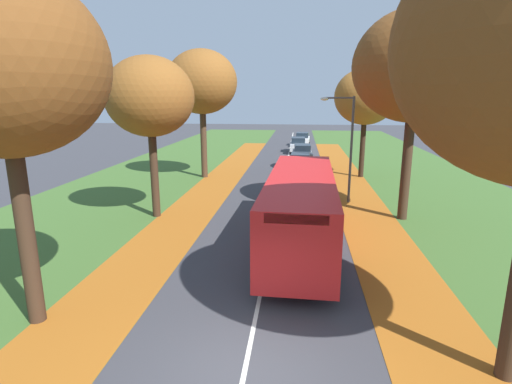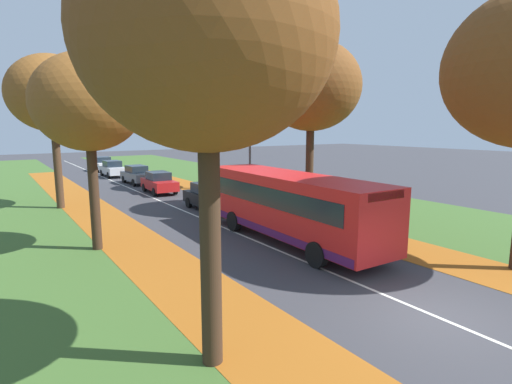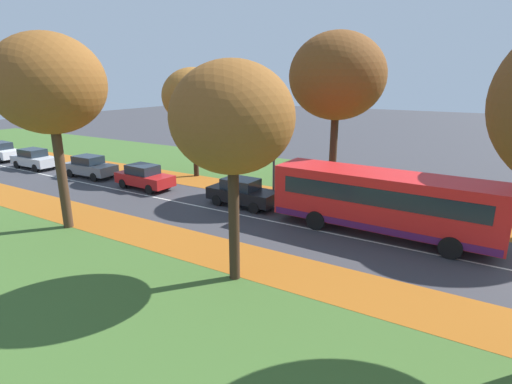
# 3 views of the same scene
# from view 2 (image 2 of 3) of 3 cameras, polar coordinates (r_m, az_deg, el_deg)

# --- Properties ---
(ground_plane) EXTENTS (160.00, 160.00, 0.00)m
(ground_plane) POSITION_cam_2_polar(r_m,az_deg,el_deg) (12.19, 24.27, -15.88)
(ground_plane) COLOR #38383D
(grass_verge_left) EXTENTS (12.00, 90.00, 0.01)m
(grass_verge_left) POSITION_cam_2_polar(r_m,az_deg,el_deg) (26.08, -32.54, -3.27)
(grass_verge_left) COLOR #3D6028
(grass_verge_left) RESTS_ON ground
(leaf_litter_left) EXTENTS (2.80, 60.00, 0.00)m
(leaf_litter_left) POSITION_cam_2_polar(r_m,az_deg,el_deg) (20.83, -19.24, -5.14)
(leaf_litter_left) COLOR #9E5619
(leaf_litter_left) RESTS_ON grass_verge_left
(grass_verge_right) EXTENTS (12.00, 90.00, 0.01)m
(grass_verge_right) POSITION_cam_2_polar(r_m,az_deg,el_deg) (32.15, 2.20, 0.32)
(grass_verge_right) COLOR #3D6028
(grass_verge_right) RESTS_ON ground
(leaf_litter_right) EXTENTS (2.80, 60.00, 0.00)m
(leaf_litter_right) POSITION_cam_2_polar(r_m,az_deg,el_deg) (24.71, 1.83, -2.40)
(leaf_litter_right) COLOR #9E5619
(leaf_litter_right) RESTS_ON grass_verge_right
(road_centre_line) EXTENTS (0.12, 80.00, 0.01)m
(road_centre_line) POSITION_cam_2_polar(r_m,az_deg,el_deg) (27.79, -13.29, -1.35)
(road_centre_line) COLOR silver
(road_centre_line) RESTS_ON ground
(tree_left_nearest) EXTENTS (4.96, 4.96, 8.98)m
(tree_left_nearest) POSITION_cam_2_polar(r_m,az_deg,el_deg) (8.15, -7.09, 21.18)
(tree_left_nearest) COLOR #382619
(tree_left_nearest) RESTS_ON ground
(tree_left_near) EXTENTS (4.26, 4.26, 7.89)m
(tree_left_near) POSITION_cam_2_polar(r_m,az_deg,el_deg) (17.31, -22.87, 11.63)
(tree_left_near) COLOR #382619
(tree_left_near) RESTS_ON ground
(tree_left_mid) EXTENTS (5.09, 5.09, 9.28)m
(tree_left_mid) POSITION_cam_2_polar(r_m,az_deg,el_deg) (27.43, -27.14, 12.35)
(tree_left_mid) COLOR #422D1E
(tree_left_mid) RESTS_ON ground
(tree_right_near) EXTENTS (5.74, 5.74, 9.93)m
(tree_right_near) POSITION_cam_2_polar(r_m,az_deg,el_deg) (24.00, 7.90, 14.71)
(tree_right_near) COLOR #382619
(tree_right_near) RESTS_ON ground
(tree_right_mid) EXTENTS (4.52, 4.52, 7.99)m
(tree_right_mid) POSITION_cam_2_polar(r_m,az_deg,el_deg) (32.40, -5.78, 10.86)
(tree_right_mid) COLOR black
(tree_right_mid) RESTS_ON ground
(streetlamp_right) EXTENTS (1.89, 0.28, 6.00)m
(streetlamp_right) POSITION_cam_2_polar(r_m,az_deg,el_deg) (24.69, -1.53, 6.32)
(streetlamp_right) COLOR #47474C
(streetlamp_right) RESTS_ON ground
(bus) EXTENTS (2.88, 10.47, 2.98)m
(bus) POSITION_cam_2_polar(r_m,az_deg,el_deg) (17.50, 4.81, -1.66)
(bus) COLOR red
(bus) RESTS_ON ground
(car_black_lead) EXTENTS (1.88, 4.25, 1.62)m
(car_black_lead) POSITION_cam_2_polar(r_m,az_deg,el_deg) (24.50, -6.78, -0.65)
(car_black_lead) COLOR black
(car_black_lead) RESTS_ON ground
(car_red_following) EXTENTS (1.93, 4.27, 1.62)m
(car_red_following) POSITION_cam_2_polar(r_m,az_deg,el_deg) (31.41, -13.68, 1.34)
(car_red_following) COLOR #B21919
(car_red_following) RESTS_ON ground
(car_grey_third_in_line) EXTENTS (1.90, 4.26, 1.62)m
(car_grey_third_in_line) POSITION_cam_2_polar(r_m,az_deg,el_deg) (37.03, -16.63, 2.39)
(car_grey_third_in_line) COLOR slate
(car_grey_third_in_line) RESTS_ON ground
(car_silver_fourth_in_line) EXTENTS (1.82, 4.22, 1.62)m
(car_silver_fourth_in_line) POSITION_cam_2_polar(r_m,az_deg,el_deg) (43.14, -19.78, 3.16)
(car_silver_fourth_in_line) COLOR #B7BABF
(car_silver_fourth_in_line) RESTS_ON ground
(car_white_trailing) EXTENTS (1.94, 4.28, 1.62)m
(car_white_trailing) POSITION_cam_2_polar(r_m,az_deg,el_deg) (49.06, -21.00, 3.77)
(car_white_trailing) COLOR silver
(car_white_trailing) RESTS_ON ground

